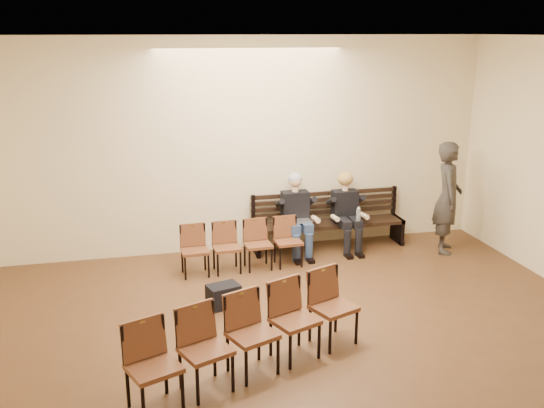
{
  "coord_description": "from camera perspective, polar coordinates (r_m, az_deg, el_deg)",
  "views": [
    {
      "loc": [
        -1.92,
        -4.59,
        3.56
      ],
      "look_at": [
        0.15,
        4.05,
        1.01
      ],
      "focal_mm": 40.0,
      "sensor_mm": 36.0,
      "label": 1
    }
  ],
  "objects": [
    {
      "name": "bag",
      "position": [
        8.2,
        -4.59,
        -8.6
      ],
      "size": [
        0.47,
        0.38,
        0.31
      ],
      "primitive_type": "cube",
      "rotation": [
        0.0,
        0.0,
        0.27
      ],
      "color": "black",
      "rests_on": "ground"
    },
    {
      "name": "bench",
      "position": [
        10.33,
        5.34,
        -2.91
      ],
      "size": [
        2.6,
        0.9,
        0.45
      ],
      "primitive_type": "cube",
      "color": "black",
      "rests_on": "ground"
    },
    {
      "name": "passerby",
      "position": [
        10.31,
        16.27,
        1.34
      ],
      "size": [
        0.78,
        0.92,
        2.13
      ],
      "primitive_type": "imported",
      "rotation": [
        0.0,
        0.0,
        1.15
      ],
      "color": "#342F2B",
      "rests_on": "ground"
    },
    {
      "name": "laptop",
      "position": [
        9.82,
        2.66,
        -1.69
      ],
      "size": [
        0.39,
        0.33,
        0.26
      ],
      "primitive_type": "cube",
      "rotation": [
        0.0,
        0.0,
        0.16
      ],
      "color": "silver",
      "rests_on": "bench"
    },
    {
      "name": "seated_woman",
      "position": [
        10.19,
        7.02,
        -1.01
      ],
      "size": [
        0.51,
        0.71,
        1.2
      ],
      "primitive_type": null,
      "color": "black",
      "rests_on": "ground"
    },
    {
      "name": "water_bottle",
      "position": [
        9.99,
        8.11,
        -1.62
      ],
      "size": [
        0.08,
        0.08,
        0.23
      ],
      "primitive_type": "cylinder",
      "rotation": [
        0.0,
        0.0,
        -0.11
      ],
      "color": "silver",
      "rests_on": "bench"
    },
    {
      "name": "room_walls",
      "position": [
        5.8,
        6.12,
        5.73
      ],
      "size": [
        8.02,
        10.01,
        3.51
      ],
      "color": "beige",
      "rests_on": "ground"
    },
    {
      "name": "chair_row_front",
      "position": [
        9.29,
        -2.79,
        -4.0
      ],
      "size": [
        1.88,
        0.5,
        0.77
      ],
      "primitive_type": "cube",
      "rotation": [
        0.0,
        0.0,
        0.04
      ],
      "color": "brown",
      "rests_on": "ground"
    },
    {
      "name": "chair_row_back",
      "position": [
        6.58,
        -1.84,
        -12.24
      ],
      "size": [
        2.72,
        1.48,
        0.89
      ],
      "primitive_type": "cube",
      "rotation": [
        0.0,
        0.0,
        0.38
      ],
      "color": "brown",
      "rests_on": "ground"
    },
    {
      "name": "seated_man",
      "position": [
        9.91,
        2.33,
        -1.04
      ],
      "size": [
        0.55,
        0.76,
        1.31
      ],
      "primitive_type": null,
      "color": "black",
      "rests_on": "ground"
    }
  ]
}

